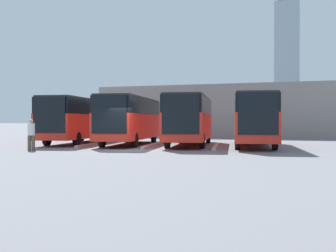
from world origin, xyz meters
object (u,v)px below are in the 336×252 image
at_px(bus_1, 190,118).
at_px(bus_2, 130,119).
at_px(bus_3, 79,119).
at_px(bus_0, 253,118).
at_px(pedestrian, 31,134).

distance_m(bus_1, bus_2, 4.41).
bearing_deg(bus_3, bus_0, 170.73).
bearing_deg(bus_0, bus_1, -9.14).
distance_m(bus_0, bus_3, 13.20).
bearing_deg(bus_1, bus_0, 170.86).
height_order(bus_0, pedestrian, bus_0).
height_order(bus_2, bus_3, same).
distance_m(bus_1, bus_3, 8.80).
xyz_separation_m(bus_0, bus_3, (13.20, 0.14, 0.00)).
bearing_deg(bus_1, pedestrian, 36.97).
bearing_deg(pedestrian, bus_0, 8.89).
relative_size(bus_2, pedestrian, 6.02).
xyz_separation_m(bus_0, bus_2, (8.80, 0.39, 0.00)).
height_order(bus_0, bus_1, same).
bearing_deg(bus_0, pedestrian, 24.03).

